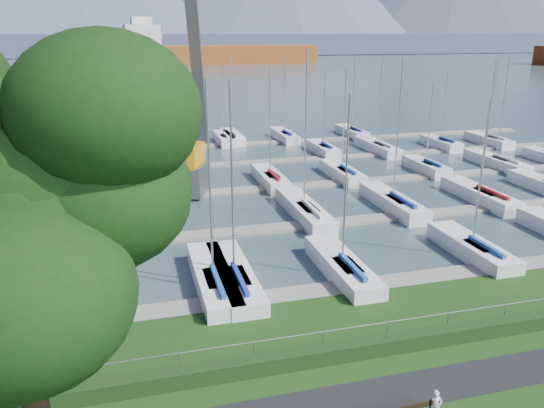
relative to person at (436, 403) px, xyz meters
name	(u,v)px	position (x,y,z in m)	size (l,w,h in m)	color
path	(374,396)	(-1.60, 1.60, -0.61)	(160.00, 2.00, 0.04)	black
water	(142,61)	(-1.60, 264.60, -1.02)	(800.00, 540.00, 0.20)	#3D4F59
hedge	(348,351)	(-1.60, 4.20, -0.27)	(80.00, 0.70, 0.70)	#193312
fence	(345,328)	(-1.60, 4.60, 0.58)	(0.04, 0.04, 80.00)	gray
foothill	(137,44)	(-1.60, 334.60, 5.38)	(900.00, 80.00, 12.00)	#485069
docks	(231,191)	(-1.60, 30.60, -0.84)	(90.00, 41.60, 0.25)	slate
person	(436,403)	(0.00, 0.00, 0.00)	(0.45, 0.30, 1.24)	silver
tree	(25,192)	(-12.37, -0.16, 8.86)	(9.82, 8.31, 14.36)	black
crane	(188,128)	(-5.01, 31.77, 4.71)	(6.03, 13.48, 22.35)	#585C60
cargo_ship_mid	(206,55)	(24.71, 223.98, 3.02)	(90.20, 25.18, 21.50)	brown
sailboat_fleet	(194,126)	(-4.29, 33.41, 4.65)	(74.83, 49.09, 12.75)	navy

